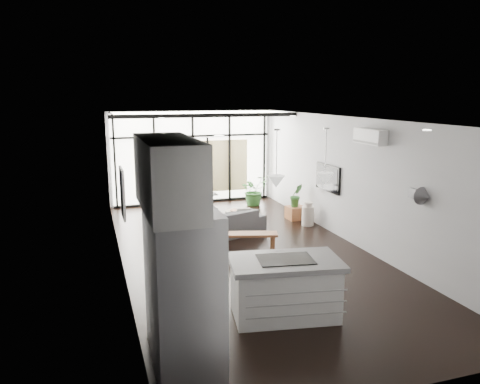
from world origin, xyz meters
TOP-DOWN VIEW (x-y plane):
  - floor at (0.00, 0.00)m, footprint 5.00×10.00m
  - ceiling at (0.00, 0.00)m, footprint 5.00×10.00m
  - wall_left at (-2.50, 0.00)m, footprint 0.02×10.00m
  - wall_right at (2.50, 0.00)m, footprint 0.02×10.00m
  - wall_back at (0.00, 5.00)m, footprint 5.00×0.02m
  - wall_front at (0.00, -5.00)m, footprint 5.00×0.02m
  - glazing at (0.00, 4.88)m, footprint 5.00×0.20m
  - skylight at (0.00, 4.00)m, footprint 4.70×1.90m
  - neighbour_building at (0.00, 4.95)m, footprint 3.50×0.02m
  - island at (-0.34, -2.91)m, footprint 1.77×1.22m
  - cooktop at (-0.34, -2.91)m, footprint 0.88×0.66m
  - fridge at (-2.02, -3.85)m, footprint 0.77×0.96m
  - appliance_column at (-2.08, -3.15)m, footprint 0.60×0.63m
  - upper_cabinets at (-2.12, -3.50)m, footprint 0.62×1.75m
  - pendant_left at (-0.40, -2.65)m, footprint 0.26×0.26m
  - pendant_right at (0.40, -2.65)m, footprint 0.26×0.26m
  - sofa at (-0.13, 1.27)m, footprint 2.17×1.26m
  - console_bench at (0.03, -0.00)m, footprint 1.37×0.70m
  - pouf at (0.41, 1.85)m, footprint 0.63×0.63m
  - crate at (2.17, 2.16)m, footprint 0.47×0.47m
  - plant_tall at (1.66, 4.03)m, footprint 1.05×1.11m
  - plant_crate at (2.17, 2.16)m, footprint 0.34×0.62m
  - milk_can at (2.21, 1.50)m, footprint 0.34×0.34m
  - bistro_set at (-0.23, 4.09)m, footprint 1.77×1.16m
  - tv at (2.46, 1.00)m, footprint 0.05×1.10m
  - ac_unit at (2.38, -0.80)m, footprint 0.22×0.90m
  - framed_art at (-2.47, -0.50)m, footprint 0.04×0.70m

SIDE VIEW (x-z plane):
  - floor at x=0.00m, z-range 0.00..0.00m
  - crate at x=2.17m, z-range 0.00..0.34m
  - console_bench at x=0.03m, z-range 0.00..0.43m
  - pouf at x=0.41m, z-range 0.00..0.44m
  - milk_can at x=2.21m, z-range 0.00..0.61m
  - plant_tall at x=1.66m, z-range 0.00..0.71m
  - bistro_set at x=-0.23m, z-range 0.00..0.79m
  - sofa at x=-0.13m, z-range 0.00..0.82m
  - island at x=-0.34m, z-range 0.00..0.89m
  - plant_crate at x=2.17m, z-range 0.34..0.62m
  - cooktop at x=-0.34m, z-range 0.89..0.91m
  - fridge at x=-2.02m, z-range 0.00..1.99m
  - neighbour_building at x=0.00m, z-range 0.30..1.90m
  - appliance_column at x=-2.08m, z-range 0.00..2.32m
  - tv at x=2.46m, z-range 0.98..1.62m
  - wall_left at x=-2.50m, z-range 0.00..2.80m
  - wall_right at x=2.50m, z-range 0.00..2.80m
  - wall_back at x=0.00m, z-range 0.00..2.80m
  - wall_front at x=0.00m, z-range 0.00..2.80m
  - glazing at x=0.00m, z-range 0.00..2.80m
  - framed_art at x=-2.47m, z-range 1.10..2.00m
  - pendant_left at x=-0.40m, z-range 1.93..2.11m
  - pendant_right at x=0.40m, z-range 1.93..2.11m
  - upper_cabinets at x=-2.12m, z-range 1.92..2.78m
  - ac_unit at x=2.38m, z-range 2.30..2.60m
  - skylight at x=0.00m, z-range 2.74..2.80m
  - ceiling at x=0.00m, z-range 2.80..2.80m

